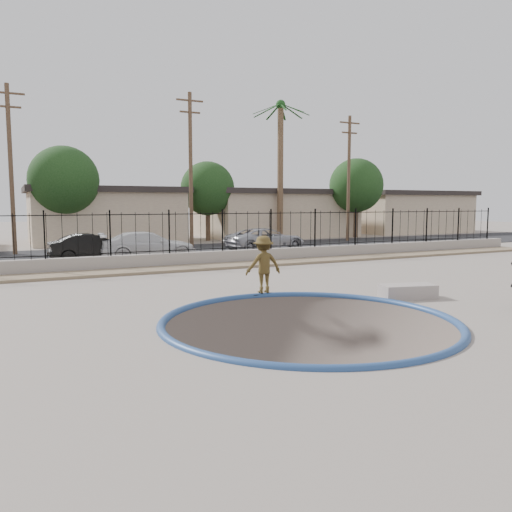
{
  "coord_description": "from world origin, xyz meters",
  "views": [
    {
      "loc": [
        -6.2,
        -10.74,
        2.77
      ],
      "look_at": [
        0.1,
        2.0,
        1.26
      ],
      "focal_mm": 35.0,
      "sensor_mm": 36.0,
      "label": 1
    }
  ],
  "objects": [
    {
      "name": "ground",
      "position": [
        0.0,
        12.0,
        -1.1
      ],
      "size": [
        120.0,
        120.0,
        2.2
      ],
      "primitive_type": "cube",
      "color": "gray",
      "rests_on": "ground"
    },
    {
      "name": "bowl_pit",
      "position": [
        0.0,
        -1.0,
        0.0
      ],
      "size": [
        6.84,
        6.84,
        1.8
      ],
      "primitive_type": null,
      "color": "#4D423B",
      "rests_on": "ground"
    },
    {
      "name": "coping_ring",
      "position": [
        0.0,
        -1.0,
        0.0
      ],
      "size": [
        7.04,
        7.04,
        0.2
      ],
      "primitive_type": "torus",
      "color": "navy",
      "rests_on": "ground"
    },
    {
      "name": "rock_strip",
      "position": [
        0.0,
        9.2,
        0.06
      ],
      "size": [
        42.0,
        1.6,
        0.11
      ],
      "primitive_type": "cube",
      "color": "#978463",
      "rests_on": "ground"
    },
    {
      "name": "retaining_wall",
      "position": [
        0.0,
        10.3,
        0.3
      ],
      "size": [
        42.0,
        0.45,
        0.6
      ],
      "primitive_type": "cube",
      "color": "#A1978E",
      "rests_on": "ground"
    },
    {
      "name": "fence",
      "position": [
        0.0,
        10.3,
        1.5
      ],
      "size": [
        40.0,
        0.04,
        1.8
      ],
      "color": "black",
      "rests_on": "retaining_wall"
    },
    {
      "name": "street",
      "position": [
        0.0,
        17.0,
        0.02
      ],
      "size": [
        90.0,
        8.0,
        0.04
      ],
      "primitive_type": "cube",
      "color": "black",
      "rests_on": "ground"
    },
    {
      "name": "house_center",
      "position": [
        0.0,
        26.5,
        1.97
      ],
      "size": [
        10.6,
        8.6,
        3.9
      ],
      "color": "tan",
      "rests_on": "ground"
    },
    {
      "name": "house_east",
      "position": [
        14.0,
        26.5,
        1.97
      ],
      "size": [
        12.6,
        8.6,
        3.9
      ],
      "color": "tan",
      "rests_on": "ground"
    },
    {
      "name": "house_east_far",
      "position": [
        28.0,
        26.5,
        1.97
      ],
      "size": [
        11.6,
        8.6,
        3.9
      ],
      "color": "tan",
      "rests_on": "ground"
    },
    {
      "name": "palm_right",
      "position": [
        12.0,
        22.0,
        7.33
      ],
      "size": [
        2.3,
        2.3,
        10.3
      ],
      "color": "brown",
      "rests_on": "ground"
    },
    {
      "name": "utility_pole_left",
      "position": [
        -6.0,
        19.0,
        4.7
      ],
      "size": [
        1.7,
        0.24,
        9.0
      ],
      "color": "#473323",
      "rests_on": "ground"
    },
    {
      "name": "utility_pole_mid",
      "position": [
        4.0,
        19.0,
        4.96
      ],
      "size": [
        1.7,
        0.24,
        9.5
      ],
      "color": "#473323",
      "rests_on": "ground"
    },
    {
      "name": "utility_pole_right",
      "position": [
        16.0,
        19.0,
        4.7
      ],
      "size": [
        1.7,
        0.24,
        9.0
      ],
      "color": "#473323",
      "rests_on": "ground"
    },
    {
      "name": "street_tree_left",
      "position": [
        -3.0,
        23.0,
        4.19
      ],
      "size": [
        4.32,
        4.32,
        6.36
      ],
      "color": "#473323",
      "rests_on": "ground"
    },
    {
      "name": "street_tree_mid",
      "position": [
        7.0,
        24.0,
        3.84
      ],
      "size": [
        3.96,
        3.96,
        5.83
      ],
      "color": "#473323",
      "rests_on": "ground"
    },
    {
      "name": "street_tree_right",
      "position": [
        19.0,
        22.0,
        4.19
      ],
      "size": [
        4.32,
        4.32,
        6.36
      ],
      "color": "#473323",
      "rests_on": "ground"
    },
    {
      "name": "skater",
      "position": [
        0.56,
        2.42,
        0.85
      ],
      "size": [
        1.15,
        0.72,
        1.71
      ],
      "primitive_type": "imported",
      "rotation": [
        0.0,
        0.0,
        3.06
      ],
      "color": "brown",
      "rests_on": "ground"
    },
    {
      "name": "skateboard",
      "position": [
        0.56,
        2.42,
        0.05
      ],
      "size": [
        0.74,
        0.22,
        0.06
      ],
      "rotation": [
        0.0,
        0.0,
        0.05
      ],
      "color": "black",
      "rests_on": "ground"
    },
    {
      "name": "concrete_ledge",
      "position": [
        4.19,
        0.22,
        0.2
      ],
      "size": [
        1.72,
        1.06,
        0.4
      ],
      "primitive_type": "cube",
      "rotation": [
        0.0,
        0.0,
        -0.24
      ],
      "color": "gray",
      "rests_on": "ground"
    },
    {
      "name": "car_b",
      "position": [
        -2.7,
        13.9,
        0.68
      ],
      "size": [
        3.98,
        1.51,
        1.3
      ],
      "primitive_type": "imported",
      "rotation": [
        0.0,
        0.0,
        1.61
      ],
      "color": "black",
      "rests_on": "street"
    },
    {
      "name": "car_c",
      "position": [
        -0.14,
        13.43,
        0.71
      ],
      "size": [
        4.81,
        2.32,
        1.35
      ],
      "primitive_type": "imported",
      "rotation": [
        0.0,
        0.0,
        1.48
      ],
      "color": "silver",
      "rests_on": "street"
    },
    {
      "name": "car_d",
      "position": [
        7.04,
        14.72,
        0.69
      ],
      "size": [
        4.89,
        2.57,
        1.31
      ],
      "primitive_type": "imported",
      "rotation": [
        0.0,
        0.0,
        1.66
      ],
      "color": "#9E9FA7",
      "rests_on": "street"
    }
  ]
}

